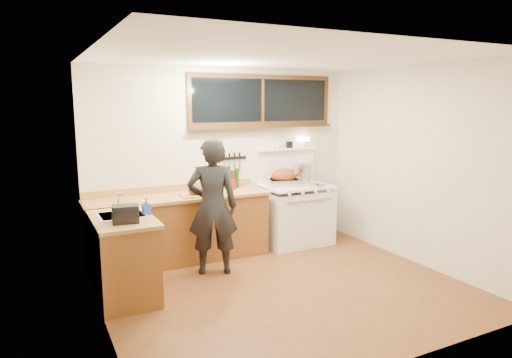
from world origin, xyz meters
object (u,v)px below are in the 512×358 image
man (213,207)px  cutting_board (196,192)px  roast_turkey (284,179)px  vintage_stove (295,213)px

man → cutting_board: size_ratio=4.13×
cutting_board → roast_turkey: roast_turkey is taller
vintage_stove → cutting_board: (-1.60, -0.09, 0.49)m
vintage_stove → man: bearing=-159.8°
cutting_board → roast_turkey: size_ratio=0.75×
cutting_board → roast_turkey: bearing=5.5°
vintage_stove → cutting_board: size_ratio=3.83×
man → roast_turkey: man is taller
cutting_board → man: bearing=-85.2°
vintage_stove → roast_turkey: bearing=166.2°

